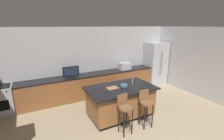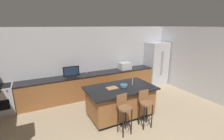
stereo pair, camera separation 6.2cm
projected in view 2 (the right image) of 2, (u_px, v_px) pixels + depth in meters
The scene contains 14 objects.
wall_back at pixel (91, 61), 6.50m from camera, with size 7.57×0.12×2.62m, color #BCBCC1.
wall_right at pixel (201, 63), 6.19m from camera, with size 0.12×4.80×2.62m, color #BCBCC1.
counter_back at pixel (93, 85), 6.36m from camera, with size 5.26×0.62×0.89m.
kitchen_island at pixel (120, 101), 4.94m from camera, with size 2.02×1.18×0.91m.
refrigerator at pixel (156, 64), 7.55m from camera, with size 0.93×0.73×1.93m.
range_oven at pixel (0, 100), 5.03m from camera, with size 0.74×0.63×0.91m.
microwave at pixel (125, 66), 6.84m from camera, with size 0.48×0.36×0.29m, color #B7BABF.
tv_monitor at pixel (71, 72), 5.79m from camera, with size 0.57×0.16×0.39m.
sink_faucet_back at pixel (87, 71), 6.21m from camera, with size 0.02×0.02×0.24m, color #B2B2B7.
sink_faucet_island at pixel (132, 82), 4.98m from camera, with size 0.02×0.02×0.22m, color #B2B2B7.
bar_stool_left at pixel (124, 111), 4.07m from camera, with size 0.34×0.35×1.02m.
bar_stool_right at pixel (145, 106), 4.37m from camera, with size 0.34×0.35×1.00m.
fruit_bowl at pixel (124, 86), 4.88m from camera, with size 0.22×0.22×0.07m, color #3F668C.
cutting_board at pixel (112, 88), 4.75m from camera, with size 0.32×0.23×0.02m, color #A87F51.
Camera 2 is at (-2.16, -1.64, 2.67)m, focal length 26.32 mm.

